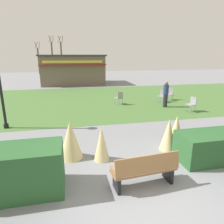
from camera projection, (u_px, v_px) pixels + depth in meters
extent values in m
plane|color=slate|center=(146.00, 200.00, 4.74)|extent=(80.00, 80.00, 0.00)
cube|color=#446B33|center=(91.00, 100.00, 15.47)|extent=(36.00, 12.00, 0.01)
cube|color=olive|center=(144.00, 170.00, 5.17)|extent=(1.74, 0.63, 0.06)
cube|color=olive|center=(148.00, 164.00, 4.90)|extent=(1.70, 0.27, 0.44)
cube|color=black|center=(117.00, 182.00, 5.03)|extent=(0.12, 0.45, 0.45)
cube|color=black|center=(168.00, 173.00, 5.44)|extent=(0.12, 0.45, 0.45)
cube|color=olive|center=(114.00, 171.00, 4.91)|extent=(0.10, 0.44, 0.06)
cube|color=olive|center=(171.00, 161.00, 5.37)|extent=(0.10, 0.44, 0.06)
cube|color=#28562B|center=(14.00, 171.00, 4.84)|extent=(2.34, 1.10, 1.19)
cube|color=#28562B|center=(208.00, 147.00, 6.44)|extent=(1.93, 1.10, 0.92)
cone|color=#D1BC7F|center=(176.00, 132.00, 7.32)|extent=(0.65, 0.65, 1.21)
cone|color=#D1BC7F|center=(102.00, 143.00, 6.43)|extent=(0.50, 0.50, 1.14)
cone|color=#D1BC7F|center=(168.00, 135.00, 7.13)|extent=(0.60, 0.60, 1.14)
cone|color=#D1BC7F|center=(71.00, 140.00, 6.54)|extent=(0.76, 0.76, 1.28)
cylinder|color=black|center=(6.00, 126.00, 9.41)|extent=(0.22, 0.22, 0.20)
cylinder|color=black|center=(0.00, 87.00, 8.92)|extent=(0.12, 0.12, 3.87)
cube|color=#6B5B4C|center=(73.00, 70.00, 23.90)|extent=(7.03, 4.68, 3.20)
cube|color=#333338|center=(72.00, 55.00, 23.44)|extent=(7.33, 4.98, 0.16)
cube|color=maroon|center=(73.00, 65.00, 21.33)|extent=(7.13, 0.36, 0.08)
cube|color=#D8CC4C|center=(73.00, 62.00, 21.40)|extent=(6.32, 0.04, 0.28)
cube|color=gray|center=(119.00, 98.00, 13.92)|extent=(0.57, 0.57, 0.04)
cube|color=gray|center=(120.00, 95.00, 13.70)|extent=(0.42, 0.20, 0.44)
cylinder|color=gray|center=(119.00, 100.00, 14.24)|extent=(0.03, 0.03, 0.45)
cylinder|color=gray|center=(115.00, 101.00, 14.03)|extent=(0.03, 0.03, 0.45)
cylinder|color=gray|center=(122.00, 101.00, 13.94)|extent=(0.03, 0.03, 0.45)
cylinder|color=gray|center=(118.00, 102.00, 13.73)|extent=(0.03, 0.03, 0.45)
cube|color=gray|center=(191.00, 104.00, 12.04)|extent=(0.54, 0.54, 0.04)
cube|color=gray|center=(193.00, 101.00, 12.07)|extent=(0.15, 0.44, 0.44)
cylinder|color=gray|center=(186.00, 108.00, 12.18)|extent=(0.03, 0.03, 0.45)
cylinder|color=gray|center=(190.00, 109.00, 11.86)|extent=(0.03, 0.03, 0.45)
cylinder|color=gray|center=(190.00, 107.00, 12.35)|extent=(0.03, 0.03, 0.45)
cylinder|color=gray|center=(195.00, 108.00, 12.02)|extent=(0.03, 0.03, 0.45)
cube|color=gray|center=(162.00, 96.00, 14.48)|extent=(0.62, 0.62, 0.04)
cube|color=gray|center=(163.00, 93.00, 14.57)|extent=(0.31, 0.36, 0.44)
cylinder|color=gray|center=(158.00, 99.00, 14.51)|extent=(0.03, 0.03, 0.45)
cylinder|color=gray|center=(163.00, 100.00, 14.28)|extent=(0.03, 0.03, 0.45)
cylinder|color=gray|center=(160.00, 99.00, 14.80)|extent=(0.03, 0.03, 0.45)
cylinder|color=gray|center=(165.00, 99.00, 14.57)|extent=(0.03, 0.03, 0.45)
cube|color=gray|center=(169.00, 94.00, 15.18)|extent=(0.62, 0.62, 0.04)
cube|color=gray|center=(171.00, 91.00, 15.27)|extent=(0.31, 0.37, 0.44)
cylinder|color=gray|center=(166.00, 97.00, 15.21)|extent=(0.03, 0.03, 0.45)
cylinder|color=gray|center=(171.00, 98.00, 14.99)|extent=(0.03, 0.03, 0.45)
cylinder|color=gray|center=(168.00, 97.00, 15.50)|extent=(0.03, 0.03, 0.45)
cylinder|color=gray|center=(173.00, 97.00, 15.27)|extent=(0.03, 0.03, 0.45)
cylinder|color=#23232D|center=(165.00, 101.00, 13.17)|extent=(0.28, 0.28, 0.85)
cylinder|color=navy|center=(166.00, 90.00, 12.97)|extent=(0.34, 0.34, 0.62)
sphere|color=#8C6647|center=(167.00, 83.00, 12.86)|extent=(0.22, 0.22, 0.22)
cube|color=#B7BABF|center=(63.00, 73.00, 31.65)|extent=(4.26, 1.94, 0.60)
cube|color=black|center=(62.00, 71.00, 31.50)|extent=(2.36, 1.66, 0.44)
cylinder|color=black|center=(71.00, 74.00, 32.80)|extent=(0.65, 0.24, 0.64)
cylinder|color=black|center=(71.00, 75.00, 31.06)|extent=(0.65, 0.24, 0.64)
cylinder|color=black|center=(55.00, 75.00, 32.36)|extent=(0.65, 0.24, 0.64)
cylinder|color=black|center=(54.00, 76.00, 30.61)|extent=(0.65, 0.24, 0.64)
cylinder|color=brown|center=(39.00, 61.00, 36.39)|extent=(0.28, 0.28, 4.55)
cylinder|color=brown|center=(39.00, 45.00, 35.80)|extent=(0.25, 0.58, 1.12)
cylinder|color=brown|center=(36.00, 45.00, 35.88)|extent=(0.54, 0.36, 1.12)
cylinder|color=brown|center=(36.00, 45.00, 35.31)|extent=(0.54, 0.35, 1.12)
cylinder|color=brown|center=(52.00, 58.00, 36.23)|extent=(0.28, 0.28, 5.59)
cylinder|color=brown|center=(53.00, 39.00, 35.51)|extent=(0.25, 0.58, 1.12)
cylinder|color=brown|center=(50.00, 39.00, 35.59)|extent=(0.54, 0.36, 1.12)
cylinder|color=brown|center=(50.00, 39.00, 35.02)|extent=(0.54, 0.35, 1.12)
cylinder|color=brown|center=(62.00, 59.00, 35.58)|extent=(0.28, 0.28, 5.49)
cylinder|color=brown|center=(62.00, 39.00, 34.87)|extent=(0.25, 0.58, 1.12)
cylinder|color=brown|center=(59.00, 39.00, 34.95)|extent=(0.54, 0.36, 1.12)
cylinder|color=brown|center=(59.00, 39.00, 34.38)|extent=(0.54, 0.35, 1.12)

